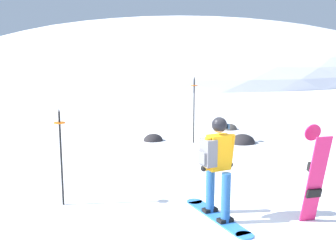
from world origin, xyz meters
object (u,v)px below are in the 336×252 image
at_px(piste_marker_near, 194,105).
at_px(piste_marker_far, 61,150).
at_px(rock_small, 242,143).
at_px(rock_mid, 229,129).
at_px(spare_snowboard, 315,175).
at_px(snowboarder_main, 217,165).
at_px(rock_dark, 153,141).

distance_m(piste_marker_near, piste_marker_far, 5.52).
distance_m(piste_marker_far, rock_small, 6.37).
height_order(rock_mid, rock_small, rock_small).
distance_m(piste_marker_far, rock_mid, 7.92).
bearing_deg(piste_marker_far, spare_snowboard, -25.55).
relative_size(spare_snowboard, rock_mid, 2.97).
relative_size(snowboarder_main, piste_marker_far, 1.02).
xyz_separation_m(spare_snowboard, rock_mid, (1.63, 7.45, -0.82)).
height_order(spare_snowboard, piste_marker_far, piste_marker_far).
relative_size(piste_marker_far, rock_mid, 3.23).
xyz_separation_m(piste_marker_far, rock_small, (5.12, 3.64, -1.01)).
relative_size(spare_snowboard, piste_marker_near, 0.84).
bearing_deg(rock_mid, piste_marker_far, -134.60).
relative_size(snowboarder_main, rock_dark, 3.11).
bearing_deg(rock_small, spare_snowboard, -102.67).
bearing_deg(rock_small, rock_mid, 78.64).
bearing_deg(rock_dark, piste_marker_far, -120.32).
xyz_separation_m(snowboarder_main, rock_dark, (0.23, 5.85, -0.92)).
distance_m(spare_snowboard, rock_dark, 6.61).
bearing_deg(piste_marker_near, spare_snowboard, -88.83).
xyz_separation_m(snowboarder_main, rock_mid, (3.06, 6.85, -0.92)).
bearing_deg(piste_marker_far, rock_small, 35.42).
height_order(piste_marker_far, rock_mid, piste_marker_far).
xyz_separation_m(piste_marker_near, rock_dark, (-1.08, 0.56, -1.10)).
xyz_separation_m(spare_snowboard, rock_small, (1.24, 5.50, -0.82)).
xyz_separation_m(piste_marker_near, rock_mid, (1.75, 1.55, -1.10)).
xyz_separation_m(snowboarder_main, rock_small, (2.67, 4.90, -0.92)).
distance_m(rock_dark, rock_small, 2.62).
bearing_deg(spare_snowboard, rock_mid, 77.67).
bearing_deg(rock_small, piste_marker_far, -144.58).
bearing_deg(rock_mid, piste_marker_near, -138.42).
height_order(snowboarder_main, rock_mid, snowboarder_main).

